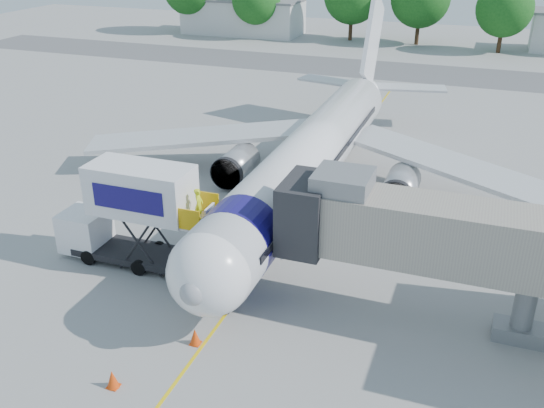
% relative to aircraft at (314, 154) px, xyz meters
% --- Properties ---
extents(ground, '(160.00, 160.00, 0.00)m').
position_rel_aircraft_xyz_m(ground, '(0.00, -4.12, -2.95)').
color(ground, '#9C9C99').
rests_on(ground, ground).
extents(guidance_line, '(0.15, 70.00, 0.01)m').
position_rel_aircraft_xyz_m(guidance_line, '(0.00, -4.12, -2.94)').
color(guidance_line, yellow).
rests_on(guidance_line, ground).
extents(taxiway_strip, '(120.00, 10.00, 0.01)m').
position_rel_aircraft_xyz_m(taxiway_strip, '(0.00, 37.88, -2.94)').
color(taxiway_strip, '#59595B').
rests_on(taxiway_strip, ground).
extents(aircraft, '(34.17, 37.73, 11.35)m').
position_rel_aircraft_xyz_m(aircraft, '(0.00, 0.00, 0.00)').
color(aircraft, white).
rests_on(aircraft, ground).
extents(jet_bridge, '(13.90, 3.20, 6.60)m').
position_rel_aircraft_xyz_m(jet_bridge, '(7.99, -11.12, 1.39)').
color(jet_bridge, gray).
rests_on(jet_bridge, ground).
extents(catering_hiloader, '(8.50, 2.44, 5.50)m').
position_rel_aircraft_xyz_m(catering_hiloader, '(-6.27, -11.12, -0.19)').
color(catering_hiloader, black).
rests_on(catering_hiloader, ground).
extents(safety_cone_a, '(0.47, 0.47, 0.75)m').
position_rel_aircraft_xyz_m(safety_cone_a, '(-0.34, -16.16, -2.59)').
color(safety_cone_a, '#DB3F0B').
rests_on(safety_cone_a, ground).
extents(safety_cone_b, '(0.48, 0.48, 0.77)m').
position_rel_aircraft_xyz_m(safety_cone_b, '(-2.13, -19.60, -2.58)').
color(safety_cone_b, '#DB3F0B').
rests_on(safety_cone_b, ground).
extents(outbuilding_left, '(18.40, 8.40, 5.30)m').
position_rel_aircraft_xyz_m(outbuilding_left, '(-28.00, 55.88, -0.29)').
color(outbuilding_left, silver).
rests_on(outbuilding_left, ground).
extents(tree_b, '(7.18, 7.18, 9.16)m').
position_rel_aircraft_xyz_m(tree_b, '(-24.54, 52.64, 2.61)').
color(tree_b, '#382314').
rests_on(tree_b, ground).
extents(tree_e, '(7.37, 7.37, 9.40)m').
position_rel_aircraft_xyz_m(tree_e, '(10.12, 53.59, 2.76)').
color(tree_e, '#382314').
rests_on(tree_e, ground).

